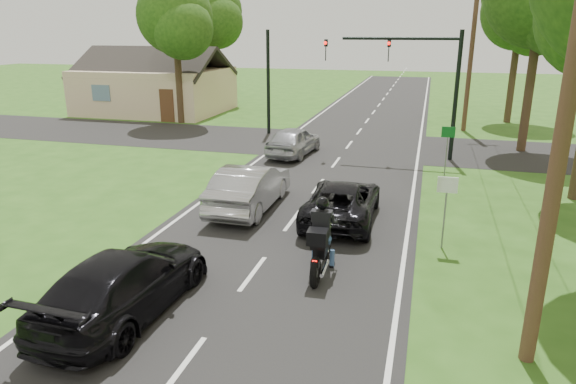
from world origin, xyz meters
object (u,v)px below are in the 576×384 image
object	(u,v)px
silver_sedan	(250,187)
sign_white	(447,195)
utility_pole_near	(570,89)
motorcycle_rider	(321,244)
dark_suv	(342,201)
silver_suv	(294,141)
utility_pole_far	(472,46)
dark_car_behind	(125,282)
traffic_signal	(417,71)
sign_green	(448,139)

from	to	relation	value
silver_sedan	sign_white	bearing A→B (deg)	164.64
utility_pole_near	sign_white	xyz separation A→B (m)	(-1.50, 4.98, -3.49)
motorcycle_rider	dark_suv	distance (m)	3.97
silver_suv	utility_pole_far	xyz separation A→B (m)	(8.51, 9.09, 4.35)
dark_suv	sign_white	world-z (taller)	sign_white
silver_sedan	utility_pole_far	world-z (taller)	utility_pole_far
motorcycle_rider	dark_car_behind	size ratio (longest dim) A/B	0.48
dark_suv	silver_suv	xyz separation A→B (m)	(-3.85, 8.43, 0.07)
traffic_signal	utility_pole_far	xyz separation A→B (m)	(2.86, 8.00, 0.95)
traffic_signal	sign_green	xyz separation A→B (m)	(1.56, -3.02, -2.54)
dark_car_behind	utility_pole_near	size ratio (longest dim) A/B	0.49
silver_sedan	silver_suv	bearing A→B (deg)	-86.00
dark_car_behind	traffic_signal	bearing A→B (deg)	-106.12
utility_pole_near	utility_pole_far	size ratio (longest dim) A/B	1.00
silver_sedan	sign_green	xyz separation A→B (m)	(6.64, 6.22, 0.81)
utility_pole_near	traffic_signal	bearing A→B (deg)	100.14
traffic_signal	utility_pole_far	world-z (taller)	utility_pole_far
silver_sedan	silver_suv	size ratio (longest dim) A/B	1.11
silver_sedan	traffic_signal	distance (m)	11.06
utility_pole_near	sign_green	world-z (taller)	utility_pole_near
utility_pole_near	silver_suv	bearing A→B (deg)	119.70
motorcycle_rider	traffic_signal	world-z (taller)	traffic_signal
motorcycle_rider	sign_green	size ratio (longest dim) A/B	1.12
dark_suv	sign_green	bearing A→B (deg)	-118.46
dark_suv	utility_pole_far	world-z (taller)	utility_pole_far
sign_green	dark_car_behind	bearing A→B (deg)	-117.33
utility_pole_far	sign_green	size ratio (longest dim) A/B	4.71
silver_suv	sign_white	size ratio (longest dim) A/B	2.00
dark_suv	sign_white	xyz separation A→B (m)	(3.15, -1.51, 0.93)
dark_car_behind	utility_pole_far	bearing A→B (deg)	-106.63
dark_car_behind	traffic_signal	xyz separation A→B (m)	(5.40, 16.50, 3.41)
sign_green	utility_pole_near	bearing A→B (deg)	-84.28
motorcycle_rider	utility_pole_far	distance (m)	22.36
motorcycle_rider	utility_pole_near	bearing A→B (deg)	-30.90
silver_suv	utility_pole_near	size ratio (longest dim) A/B	0.43
motorcycle_rider	silver_sedan	distance (m)	5.44
utility_pole_far	motorcycle_rider	bearing A→B (deg)	-101.92
traffic_signal	sign_white	distance (m)	11.39
sign_white	sign_green	bearing A→B (deg)	88.57
dark_suv	dark_car_behind	xyz separation A→B (m)	(-3.61, -6.99, 0.06)
motorcycle_rider	sign_green	distance (m)	10.98
dark_suv	silver_sedan	distance (m)	3.30
sign_white	silver_suv	bearing A→B (deg)	125.20
silver_sedan	traffic_signal	world-z (taller)	traffic_signal
dark_suv	utility_pole_near	distance (m)	9.12
motorcycle_rider	traffic_signal	xyz separation A→B (m)	(1.67, 13.48, 3.33)
sign_white	sign_green	world-z (taller)	same
sign_white	sign_green	xyz separation A→B (m)	(0.20, 8.00, 0.00)
sign_white	sign_green	size ratio (longest dim) A/B	1.00
silver_sedan	utility_pole_near	xyz separation A→B (m)	(7.94, -6.76, 4.29)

